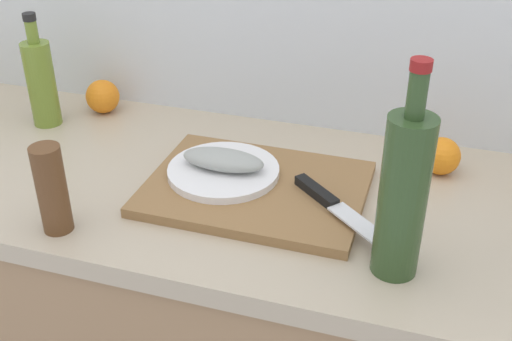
{
  "coord_description": "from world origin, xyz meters",
  "views": [
    {
      "loc": [
        0.38,
        -0.99,
        1.55
      ],
      "look_at": [
        0.07,
        -0.02,
        0.95
      ],
      "focal_mm": 44.32,
      "sensor_mm": 36.0,
      "label": 1
    }
  ],
  "objects_px": {
    "chef_knife": "(334,205)",
    "pepper_mill": "(52,189)",
    "fish_fillet": "(225,159)",
    "orange_0": "(441,156)",
    "wine_bottle": "(403,194)",
    "white_plate": "(225,170)",
    "olive_oil_bottle": "(41,81)",
    "cutting_board": "(256,188)"
  },
  "relations": [
    {
      "from": "chef_knife",
      "to": "pepper_mill",
      "type": "xyz_separation_m",
      "value": [
        -0.45,
        -0.18,
        0.05
      ]
    },
    {
      "from": "fish_fillet",
      "to": "orange_0",
      "type": "distance_m",
      "value": 0.43
    },
    {
      "from": "wine_bottle",
      "to": "orange_0",
      "type": "height_order",
      "value": "wine_bottle"
    },
    {
      "from": "white_plate",
      "to": "pepper_mill",
      "type": "relative_size",
      "value": 1.34
    },
    {
      "from": "olive_oil_bottle",
      "to": "wine_bottle",
      "type": "relative_size",
      "value": 0.73
    },
    {
      "from": "cutting_board",
      "to": "wine_bottle",
      "type": "distance_m",
      "value": 0.34
    },
    {
      "from": "olive_oil_bottle",
      "to": "cutting_board",
      "type": "bearing_deg",
      "value": -14.57
    },
    {
      "from": "cutting_board",
      "to": "orange_0",
      "type": "relative_size",
      "value": 5.44
    },
    {
      "from": "cutting_board",
      "to": "orange_0",
      "type": "bearing_deg",
      "value": 29.52
    },
    {
      "from": "chef_knife",
      "to": "wine_bottle",
      "type": "height_order",
      "value": "wine_bottle"
    },
    {
      "from": "olive_oil_bottle",
      "to": "wine_bottle",
      "type": "height_order",
      "value": "wine_bottle"
    },
    {
      "from": "white_plate",
      "to": "olive_oil_bottle",
      "type": "relative_size",
      "value": 0.84
    },
    {
      "from": "white_plate",
      "to": "pepper_mill",
      "type": "height_order",
      "value": "pepper_mill"
    },
    {
      "from": "cutting_board",
      "to": "white_plate",
      "type": "relative_size",
      "value": 1.89
    },
    {
      "from": "pepper_mill",
      "to": "olive_oil_bottle",
      "type": "bearing_deg",
      "value": 125.8
    },
    {
      "from": "cutting_board",
      "to": "pepper_mill",
      "type": "relative_size",
      "value": 2.53
    },
    {
      "from": "pepper_mill",
      "to": "orange_0",
      "type": "bearing_deg",
      "value": 32.86
    },
    {
      "from": "white_plate",
      "to": "wine_bottle",
      "type": "bearing_deg",
      "value": -25.99
    },
    {
      "from": "pepper_mill",
      "to": "cutting_board",
      "type": "bearing_deg",
      "value": 36.33
    },
    {
      "from": "white_plate",
      "to": "olive_oil_bottle",
      "type": "height_order",
      "value": "olive_oil_bottle"
    },
    {
      "from": "fish_fillet",
      "to": "chef_knife",
      "type": "bearing_deg",
      "value": -14.45
    },
    {
      "from": "olive_oil_bottle",
      "to": "white_plate",
      "type": "bearing_deg",
      "value": -14.45
    },
    {
      "from": "cutting_board",
      "to": "wine_bottle",
      "type": "relative_size",
      "value": 1.16
    },
    {
      "from": "cutting_board",
      "to": "pepper_mill",
      "type": "distance_m",
      "value": 0.37
    },
    {
      "from": "olive_oil_bottle",
      "to": "wine_bottle",
      "type": "distance_m",
      "value": 0.89
    },
    {
      "from": "white_plate",
      "to": "fish_fillet",
      "type": "distance_m",
      "value": 0.03
    },
    {
      "from": "pepper_mill",
      "to": "chef_knife",
      "type": "bearing_deg",
      "value": 21.31
    },
    {
      "from": "wine_bottle",
      "to": "orange_0",
      "type": "relative_size",
      "value": 4.68
    },
    {
      "from": "white_plate",
      "to": "pepper_mill",
      "type": "xyz_separation_m",
      "value": [
        -0.23,
        -0.24,
        0.05
      ]
    },
    {
      "from": "orange_0",
      "to": "cutting_board",
      "type": "bearing_deg",
      "value": -150.48
    },
    {
      "from": "wine_bottle",
      "to": "pepper_mill",
      "type": "height_order",
      "value": "wine_bottle"
    },
    {
      "from": "chef_knife",
      "to": "pepper_mill",
      "type": "height_order",
      "value": "pepper_mill"
    },
    {
      "from": "wine_bottle",
      "to": "pepper_mill",
      "type": "bearing_deg",
      "value": -173.42
    },
    {
      "from": "white_plate",
      "to": "fish_fillet",
      "type": "xyz_separation_m",
      "value": [
        0.0,
        0.0,
        0.03
      ]
    },
    {
      "from": "cutting_board",
      "to": "wine_bottle",
      "type": "height_order",
      "value": "wine_bottle"
    },
    {
      "from": "cutting_board",
      "to": "white_plate",
      "type": "xyz_separation_m",
      "value": [
        -0.07,
        0.02,
        0.02
      ]
    },
    {
      "from": "cutting_board",
      "to": "fish_fillet",
      "type": "xyz_separation_m",
      "value": [
        -0.07,
        0.02,
        0.04
      ]
    },
    {
      "from": "cutting_board",
      "to": "olive_oil_bottle",
      "type": "height_order",
      "value": "olive_oil_bottle"
    },
    {
      "from": "chef_knife",
      "to": "wine_bottle",
      "type": "xyz_separation_m",
      "value": [
        0.12,
        -0.11,
        0.11
      ]
    },
    {
      "from": "chef_knife",
      "to": "orange_0",
      "type": "distance_m",
      "value": 0.28
    },
    {
      "from": "fish_fillet",
      "to": "wine_bottle",
      "type": "height_order",
      "value": "wine_bottle"
    },
    {
      "from": "fish_fillet",
      "to": "wine_bottle",
      "type": "xyz_separation_m",
      "value": [
        0.35,
        -0.17,
        0.09
      ]
    }
  ]
}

